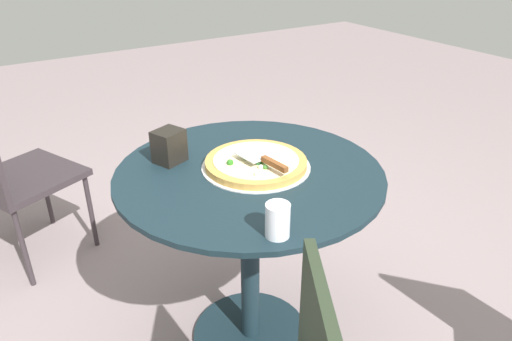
{
  "coord_description": "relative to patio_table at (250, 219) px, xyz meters",
  "views": [
    {
      "loc": [
        1.18,
        -0.73,
        1.47
      ],
      "look_at": [
        -0.01,
        0.03,
        0.73
      ],
      "focal_mm": 33.29,
      "sensor_mm": 36.0,
      "label": 1
    }
  ],
  "objects": [
    {
      "name": "ground_plane",
      "position": [
        0.0,
        0.0,
        -0.55
      ],
      "size": [
        10.0,
        10.0,
        0.0
      ],
      "primitive_type": "plane",
      "color": "gray"
    },
    {
      "name": "pizza_on_tray",
      "position": [
        -0.01,
        0.03,
        0.21
      ],
      "size": [
        0.36,
        0.36,
        0.05
      ],
      "color": "silver",
      "rests_on": "patio_table"
    },
    {
      "name": "patio_chair_corner",
      "position": [
        -0.99,
        -0.67,
        -0.04
      ],
      "size": [
        0.56,
        0.56,
        0.9
      ],
      "color": "#322A2E",
      "rests_on": "ground"
    },
    {
      "name": "napkin_dispenser",
      "position": [
        -0.2,
        -0.19,
        0.25
      ],
      "size": [
        0.11,
        0.12,
        0.11
      ],
      "primitive_type": "cube",
      "rotation": [
        0.0,
        0.0,
        1.95
      ],
      "color": "black",
      "rests_on": "patio_table"
    },
    {
      "name": "pizza_server",
      "position": [
        0.05,
        0.03,
        0.25
      ],
      "size": [
        0.21,
        0.09,
        0.02
      ],
      "color": "silver",
      "rests_on": "pizza_on_tray"
    },
    {
      "name": "drinking_cup",
      "position": [
        0.35,
        -0.13,
        0.24
      ],
      "size": [
        0.07,
        0.07,
        0.09
      ],
      "primitive_type": "cylinder",
      "color": "white",
      "rests_on": "patio_table"
    },
    {
      "name": "patio_table",
      "position": [
        0.0,
        0.0,
        0.0
      ],
      "size": [
        0.89,
        0.89,
        0.74
      ],
      "color": "#14252C",
      "rests_on": "ground"
    }
  ]
}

